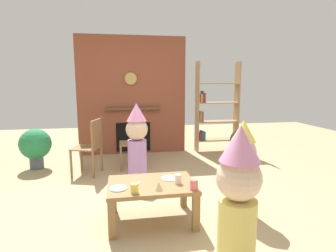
% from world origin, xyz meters
% --- Properties ---
extents(ground_plane, '(12.00, 12.00, 0.00)m').
position_xyz_m(ground_plane, '(0.00, 0.00, 0.00)').
color(ground_plane, tan).
extents(brick_fireplace_feature, '(2.20, 0.28, 2.40)m').
position_xyz_m(brick_fireplace_feature, '(-0.22, 2.60, 1.19)').
color(brick_fireplace_feature, brown).
rests_on(brick_fireplace_feature, ground_plane).
extents(bookshelf, '(0.90, 0.28, 1.90)m').
position_xyz_m(bookshelf, '(1.49, 2.40, 0.88)').
color(bookshelf, '#9E7A51').
rests_on(bookshelf, ground_plane).
extents(coffee_table, '(0.92, 0.64, 0.43)m').
position_xyz_m(coffee_table, '(-0.16, -0.36, 0.35)').
color(coffee_table, olive).
rests_on(coffee_table, ground_plane).
extents(paper_cup_near_left, '(0.07, 0.07, 0.10)m').
position_xyz_m(paper_cup_near_left, '(0.12, -0.41, 0.48)').
color(paper_cup_near_left, silver).
rests_on(paper_cup_near_left, coffee_table).
extents(paper_cup_near_right, '(0.08, 0.08, 0.10)m').
position_xyz_m(paper_cup_near_right, '(0.24, -0.60, 0.48)').
color(paper_cup_near_right, '#E5666B').
rests_on(paper_cup_near_right, coffee_table).
extents(paper_cup_center, '(0.07, 0.07, 0.09)m').
position_xyz_m(paper_cup_center, '(-0.35, -0.58, 0.47)').
color(paper_cup_center, '#F2CC4C').
rests_on(paper_cup_center, coffee_table).
extents(paper_plate_front, '(0.17, 0.17, 0.01)m').
position_xyz_m(paper_plate_front, '(-0.50, -0.46, 0.43)').
color(paper_plate_front, white).
rests_on(paper_plate_front, coffee_table).
extents(paper_plate_rear, '(0.19, 0.19, 0.01)m').
position_xyz_m(paper_plate_rear, '(0.06, -0.26, 0.43)').
color(paper_plate_rear, white).
rests_on(paper_plate_rear, coffee_table).
extents(birthday_cake_slice, '(0.10, 0.10, 0.09)m').
position_xyz_m(birthday_cake_slice, '(-0.11, -0.56, 0.47)').
color(birthday_cake_slice, '#EAC68C').
rests_on(birthday_cake_slice, coffee_table).
extents(table_fork, '(0.07, 0.15, 0.01)m').
position_xyz_m(table_fork, '(-0.30, -0.37, 0.43)').
color(table_fork, silver).
rests_on(table_fork, coffee_table).
extents(child_with_cone_hat, '(0.33, 0.33, 1.19)m').
position_xyz_m(child_with_cone_hat, '(0.37, -1.33, 0.63)').
color(child_with_cone_hat, '#E0CC66').
rests_on(child_with_cone_hat, ground_plane).
extents(child_in_pink, '(0.30, 0.30, 1.08)m').
position_xyz_m(child_in_pink, '(0.85, -0.37, 0.57)').
color(child_in_pink, '#E0CC66').
rests_on(child_in_pink, ground_plane).
extents(child_by_the_chairs, '(0.33, 0.33, 1.18)m').
position_xyz_m(child_by_the_chairs, '(-0.23, 0.89, 0.62)').
color(child_by_the_chairs, '#B27FCC').
rests_on(child_by_the_chairs, ground_plane).
extents(dining_chair_left, '(0.50, 0.50, 0.90)m').
position_xyz_m(dining_chair_left, '(-0.94, 1.30, 0.51)').
color(dining_chair_left, olive).
rests_on(dining_chair_left, ground_plane).
extents(dining_chair_middle, '(0.40, 0.40, 0.90)m').
position_xyz_m(dining_chair_middle, '(-0.21, 1.53, 0.51)').
color(dining_chair_middle, olive).
rests_on(dining_chair_middle, ground_plane).
extents(potted_plant_tall, '(0.40, 0.40, 0.56)m').
position_xyz_m(potted_plant_tall, '(1.83, 1.80, 0.32)').
color(potted_plant_tall, beige).
rests_on(potted_plant_tall, ground_plane).
extents(potted_plant_short, '(0.52, 0.52, 0.70)m').
position_xyz_m(potted_plant_short, '(-1.92, 1.77, 0.41)').
color(potted_plant_short, '#4C5660').
rests_on(potted_plant_short, ground_plane).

